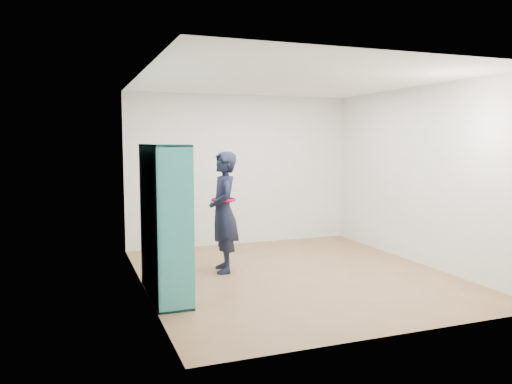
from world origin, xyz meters
name	(u,v)px	position (x,y,z in m)	size (l,w,h in m)	color
floor	(295,275)	(0.00, 0.00, 0.00)	(4.50, 4.50, 0.00)	brown
ceiling	(296,80)	(0.00, 0.00, 2.60)	(4.50, 4.50, 0.00)	white
wall_left	(143,184)	(-2.00, 0.00, 1.30)	(0.02, 4.50, 2.60)	silver
wall_right	(419,176)	(2.00, 0.00, 1.30)	(0.02, 4.50, 2.60)	silver
wall_back	(241,170)	(0.00, 2.25, 1.30)	(4.00, 0.02, 2.60)	silver
wall_front	(400,197)	(0.00, -2.25, 1.30)	(4.00, 0.02, 2.60)	silver
bookshelf	(162,224)	(-1.83, -0.28, 0.85)	(0.39, 1.33, 1.77)	teal
person	(224,212)	(-0.84, 0.52, 0.84)	(0.48, 0.66, 1.67)	black
smartphone	(211,203)	(-0.98, 0.64, 0.95)	(0.01, 0.09, 0.12)	silver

